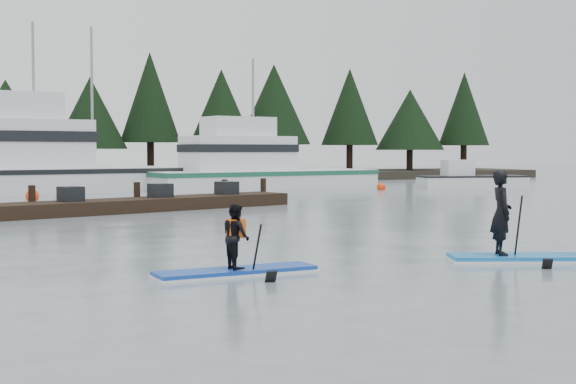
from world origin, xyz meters
name	(u,v)px	position (x,y,z in m)	size (l,w,h in m)	color
ground	(413,266)	(0.00, 0.00, 0.00)	(160.00, 160.00, 0.00)	slate
far_shore	(78,178)	(0.00, 42.00, 0.30)	(70.00, 8.00, 0.60)	#2D281E
treeline	(78,183)	(0.00, 42.00, 0.00)	(60.00, 4.00, 8.00)	black
fishing_boat_large	(41,178)	(-3.60, 29.89, 0.73)	(17.61, 7.81, 9.68)	white
fishing_boat_medium	(257,179)	(7.84, 28.79, 0.56)	(13.67, 5.85, 8.05)	white
skiff	(473,182)	(19.48, 24.98, 0.36)	(6.12, 1.84, 0.71)	white
floating_dock	(124,205)	(-2.33, 15.23, 0.23)	(13.69, 1.83, 0.46)	black
buoy_c	(381,190)	(13.79, 25.43, 0.00)	(0.49, 0.49, 0.49)	#FF3A0C
buoy_b	(32,200)	(-4.63, 23.67, 0.00)	(0.58, 0.58, 0.58)	#FF3A0C
paddleboard_solo	(236,251)	(-3.40, 0.30, 0.41)	(2.91, 1.08, 1.76)	#113BA3
paddleboard_duo	(537,232)	(2.58, -0.37, 0.57)	(3.61, 2.08, 2.26)	blue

